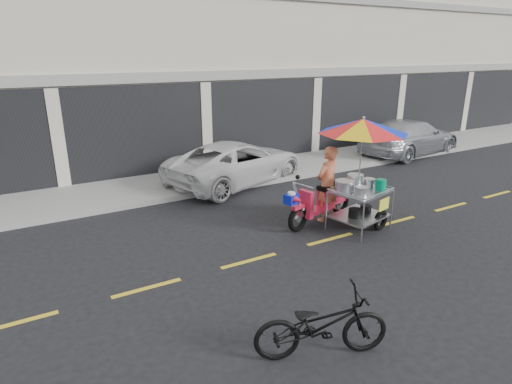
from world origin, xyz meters
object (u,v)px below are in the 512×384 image
near_bicycle (321,324)px  food_vendor_rig (349,158)px  silver_pickup (410,137)px  white_pickup (237,162)px

near_bicycle → food_vendor_rig: (3.28, 3.28, 1.13)m
silver_pickup → food_vendor_rig: bearing=113.6°
near_bicycle → food_vendor_rig: 4.78m
silver_pickup → near_bicycle: silver_pickup is taller
white_pickup → near_bicycle: bearing=142.5°
white_pickup → food_vendor_rig: (0.61, -4.23, 0.96)m
white_pickup → near_bicycle: 7.97m
white_pickup → food_vendor_rig: 4.38m
near_bicycle → food_vendor_rig: size_ratio=0.63×
silver_pickup → food_vendor_rig: (-6.93, -4.23, 0.92)m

